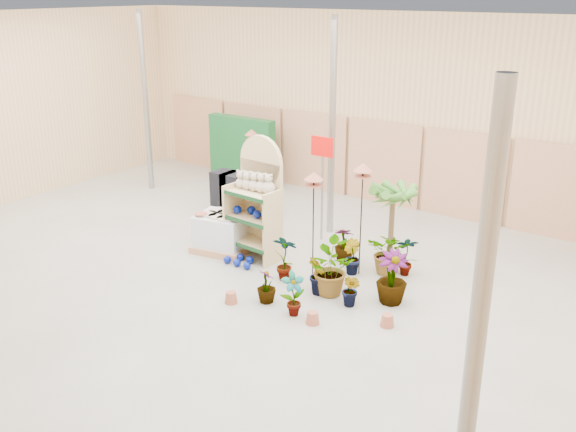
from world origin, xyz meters
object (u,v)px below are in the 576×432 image
Objects in this scene: pallet_stack at (222,233)px; potted_plant_2 at (328,268)px; display_shelf at (258,203)px; bird_table_front at (314,180)px.

potted_plant_2 is at bearing -19.50° from pallet_stack.
display_shelf reaches higher than potted_plant_2.
potted_plant_2 is (0.65, -0.53, -1.34)m from bird_table_front.
display_shelf is 1.23× the size of bird_table_front.
display_shelf is at bearing 175.12° from bird_table_front.
display_shelf is 1.99× the size of pallet_stack.
potted_plant_2 reaches higher than pallet_stack.
pallet_stack is 2.53m from bird_table_front.
pallet_stack is 2.77m from potted_plant_2.
potted_plant_2 is (2.73, -0.43, 0.09)m from pallet_stack.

